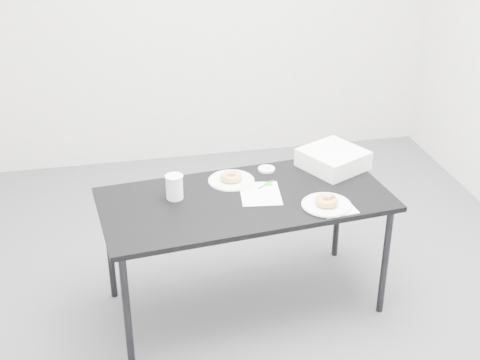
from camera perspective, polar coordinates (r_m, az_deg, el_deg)
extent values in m
plane|color=#4D4D52|center=(3.98, -0.29, -9.98)|extent=(4.00, 4.00, 0.00)
cube|color=black|center=(3.56, 0.45, -1.68)|extent=(1.60, 0.87, 0.03)
cylinder|color=black|center=(3.38, -9.62, -11.03)|extent=(0.04, 0.04, 0.67)
cylinder|color=black|center=(3.87, -11.06, -5.68)|extent=(0.04, 0.04, 0.67)
cylinder|color=black|center=(3.77, 12.27, -6.82)|extent=(0.04, 0.04, 0.67)
cylinder|color=black|center=(4.22, 8.33, -2.51)|extent=(0.04, 0.04, 0.67)
cube|color=white|center=(3.59, 1.75, -1.17)|extent=(0.24, 0.29, 0.00)
cube|color=green|center=(3.69, 2.45, -0.32)|extent=(0.05, 0.05, 0.00)
cylinder|color=#0C8C48|center=(3.67, 2.22, -0.39)|extent=(0.11, 0.08, 0.01)
cube|color=white|center=(3.49, 8.19, -2.33)|extent=(0.20, 0.20, 0.00)
cylinder|color=white|center=(3.50, 7.39, -2.12)|extent=(0.26, 0.26, 0.01)
torus|color=gold|center=(3.48, 7.41, -1.78)|extent=(0.13, 0.13, 0.04)
cylinder|color=white|center=(3.72, -0.75, -0.04)|extent=(0.26, 0.26, 0.01)
torus|color=gold|center=(3.71, -0.75, 0.28)|extent=(0.14, 0.14, 0.04)
cylinder|color=white|center=(3.53, -5.62, -0.59)|extent=(0.09, 0.09, 0.13)
cylinder|color=white|center=(3.84, 2.27, 0.93)|extent=(0.10, 0.10, 0.01)
cube|color=white|center=(3.89, 7.95, 1.79)|extent=(0.43, 0.43, 0.11)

